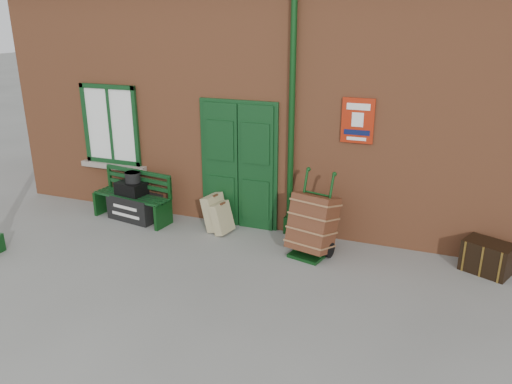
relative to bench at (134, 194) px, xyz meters
The scene contains 10 objects.
ground 2.54m from the bench, 25.71° to the right, with size 80.00×80.00×0.00m, color gray.
station_building 3.70m from the bench, 47.03° to the left, with size 10.30×4.30×4.36m.
bench is the anchor object (origin of this frame).
houdini_trunk 0.24m from the bench, 41.82° to the right, with size 0.94×0.52×0.47m, color black.
strongbox 0.12m from the bench, 158.62° to the right, with size 0.52×0.37×0.23m, color black.
hatbox 0.33m from the bench, 106.27° to the left, with size 0.28×0.28×0.19m, color black.
suitcase_back 1.63m from the bench, ahead, with size 0.18×0.44×0.62m, color tan.
suitcase_front 1.81m from the bench, ahead, with size 0.16×0.40×0.53m, color tan.
porter_trolley 3.48m from the bench, ahead, with size 0.78×0.82×1.32m.
dark_trunk 6.03m from the bench, ahead, with size 0.66×0.43×0.48m, color black.
Camera 1 is at (2.94, -6.21, 3.57)m, focal length 35.00 mm.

